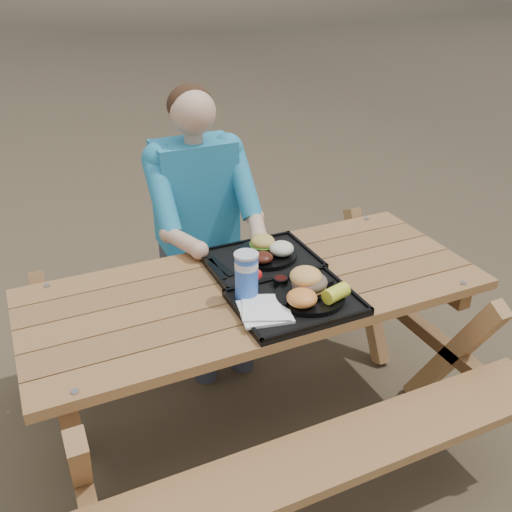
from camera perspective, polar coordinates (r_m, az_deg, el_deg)
name	(u,v)px	position (r m, az deg, el deg)	size (l,w,h in m)	color
ground	(256,425)	(2.71, 0.00, -16.57)	(60.00, 60.00, 0.00)	#999999
picnic_table	(256,360)	(2.46, 0.00, -10.39)	(1.80, 1.49, 0.75)	#999999
tray_near	(296,303)	(2.12, 4.03, -4.75)	(0.45, 0.35, 0.02)	black
tray_far	(261,261)	(2.40, 0.48, -0.51)	(0.45, 0.35, 0.02)	black
plate_near	(310,296)	(2.13, 5.42, -4.02)	(0.26, 0.26, 0.02)	black
plate_far	(266,254)	(2.41, 1.03, 0.15)	(0.26, 0.26, 0.02)	black
napkin_stack	(265,311)	(2.04, 0.87, -5.49)	(0.18, 0.18, 0.02)	white
soda_cup	(246,277)	(2.09, -0.96, -2.10)	(0.09, 0.09, 0.17)	blue
condiment_bbq	(281,282)	(2.20, 2.49, -2.57)	(0.06, 0.06, 0.03)	black
condiment_mustard	(293,279)	(2.23, 3.75, -2.29)	(0.05, 0.05, 0.03)	yellow
sandwich	(310,273)	(2.12, 5.41, -1.73)	(0.13, 0.13, 0.13)	#ECA853
mac_cheese	(302,298)	(2.05, 4.61, -4.20)	(0.11, 0.11, 0.06)	#EE943E
corn_cob	(336,293)	(2.09, 8.00, -3.70)	(0.10, 0.10, 0.06)	yellow
cutlery_far	(221,267)	(2.33, -3.52, -1.07)	(0.03, 0.18, 0.01)	black
burger	(263,239)	(2.41, 0.68, 1.73)	(0.11, 0.11, 0.09)	gold
baked_beans	(262,257)	(2.32, 0.64, -0.13)	(0.09, 0.09, 0.04)	#42160D
potato_salad	(282,249)	(2.37, 2.57, 0.74)	(0.10, 0.10, 0.06)	silver
diner	(199,237)	(2.88, -5.74, 1.93)	(0.48, 0.84, 1.28)	teal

